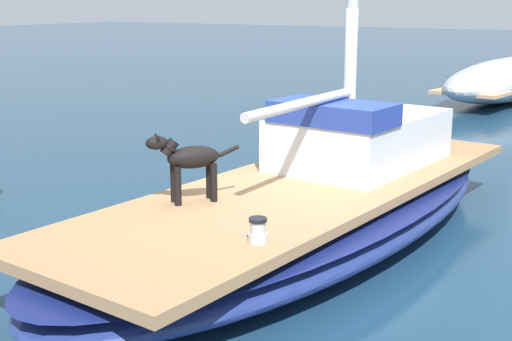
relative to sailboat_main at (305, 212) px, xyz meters
name	(u,v)px	position (x,y,z in m)	size (l,w,h in m)	color
ground_plane	(305,241)	(0.00, 0.00, -0.34)	(120.00, 120.00, 0.00)	navy
sailboat_main	(305,212)	(0.00, 0.00, 0.00)	(3.08, 7.41, 0.66)	navy
cabin_house	(358,136)	(0.10, 1.11, 0.67)	(1.57, 2.32, 0.84)	silver
dog_black	(189,160)	(-0.62, -1.23, 0.75)	(0.61, 0.81, 0.70)	black
deck_winch	(258,231)	(0.57, -1.87, 0.42)	(0.16, 0.16, 0.21)	#B7B7BC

